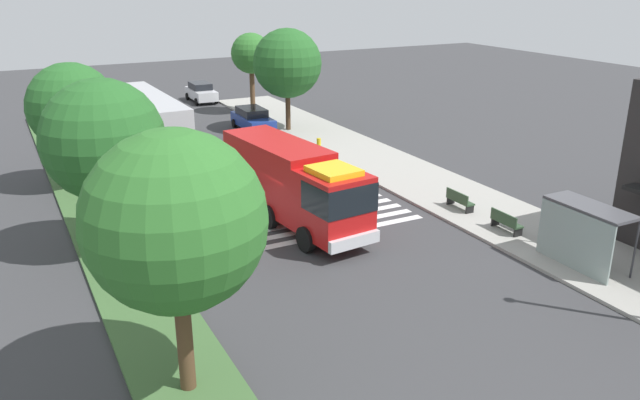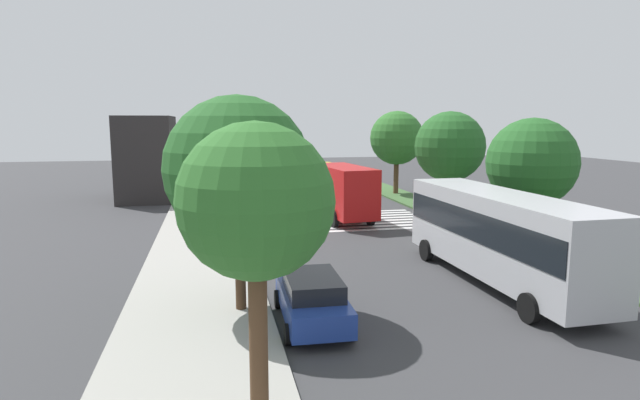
{
  "view_description": "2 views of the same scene",
  "coord_description": "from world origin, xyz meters",
  "px_view_note": "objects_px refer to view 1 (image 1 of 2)",
  "views": [
    {
      "loc": [
        25.0,
        -11.58,
        11.05
      ],
      "look_at": [
        0.63,
        1.05,
        1.21
      ],
      "focal_mm": 35.75,
      "sensor_mm": 36.0,
      "label": 1
    },
    {
      "loc": [
        -34.14,
        8.3,
        6.5
      ],
      "look_at": [
        -0.04,
        1.16,
        1.27
      ],
      "focal_mm": 29.17,
      "sensor_mm": 36.0,
      "label": 2
    }
  ],
  "objects_px": {
    "parked_car_mid": "(253,119)",
    "bus_stop_shelter": "(582,224)",
    "sidewalk_tree_far_west": "(251,54)",
    "sidewalk_tree_west": "(287,63)",
    "transit_bus": "(148,119)",
    "median_tree_far_west": "(72,107)",
    "parked_car_west": "(201,92)",
    "median_tree_west": "(103,141)",
    "fire_truck": "(296,183)",
    "median_tree_center": "(175,222)",
    "fire_hydrant": "(319,143)",
    "bench_west_of_shelter": "(459,200)",
    "bench_near_shelter": "(506,222)"
  },
  "relations": [
    {
      "from": "bench_west_of_shelter",
      "to": "transit_bus",
      "type": "bearing_deg",
      "value": -148.94
    },
    {
      "from": "fire_truck",
      "to": "median_tree_center",
      "type": "xyz_separation_m",
      "value": [
        9.84,
        -7.99,
        3.04
      ]
    },
    {
      "from": "bench_west_of_shelter",
      "to": "median_tree_far_west",
      "type": "height_order",
      "value": "median_tree_far_west"
    },
    {
      "from": "fire_truck",
      "to": "median_tree_far_west",
      "type": "distance_m",
      "value": 13.22
    },
    {
      "from": "sidewalk_tree_far_west",
      "to": "median_tree_west",
      "type": "xyz_separation_m",
      "value": [
        23.19,
        -15.39,
        -0.07
      ]
    },
    {
      "from": "sidewalk_tree_far_west",
      "to": "median_tree_west",
      "type": "relative_size",
      "value": 0.9
    },
    {
      "from": "parked_car_west",
      "to": "bench_west_of_shelter",
      "type": "height_order",
      "value": "parked_car_west"
    },
    {
      "from": "bench_near_shelter",
      "to": "sidewalk_tree_far_west",
      "type": "distance_m",
      "value": 29.5
    },
    {
      "from": "bench_near_shelter",
      "to": "median_tree_west",
      "type": "distance_m",
      "value": 17.43
    },
    {
      "from": "sidewalk_tree_far_west",
      "to": "parked_car_mid",
      "type": "bearing_deg",
      "value": -21.85
    },
    {
      "from": "fire_truck",
      "to": "parked_car_mid",
      "type": "height_order",
      "value": "fire_truck"
    },
    {
      "from": "bus_stop_shelter",
      "to": "parked_car_west",
      "type": "bearing_deg",
      "value": -176.27
    },
    {
      "from": "fire_truck",
      "to": "bus_stop_shelter",
      "type": "height_order",
      "value": "fire_truck"
    },
    {
      "from": "bench_near_shelter",
      "to": "sidewalk_tree_far_west",
      "type": "bearing_deg",
      "value": -179.16
    },
    {
      "from": "median_tree_far_west",
      "to": "median_tree_center",
      "type": "bearing_deg",
      "value": 0.0
    },
    {
      "from": "bench_near_shelter",
      "to": "median_tree_center",
      "type": "xyz_separation_m",
      "value": [
        4.56,
        -15.82,
        4.5
      ]
    },
    {
      "from": "parked_car_mid",
      "to": "bus_stop_shelter",
      "type": "relative_size",
      "value": 1.38
    },
    {
      "from": "fire_truck",
      "to": "median_tree_far_west",
      "type": "height_order",
      "value": "median_tree_far_west"
    },
    {
      "from": "bus_stop_shelter",
      "to": "parked_car_mid",
      "type": "bearing_deg",
      "value": -174.6
    },
    {
      "from": "median_tree_far_west",
      "to": "median_tree_west",
      "type": "xyz_separation_m",
      "value": [
        9.56,
        -0.0,
        0.38
      ]
    },
    {
      "from": "fire_truck",
      "to": "median_tree_far_west",
      "type": "xyz_separation_m",
      "value": [
        -10.27,
        -7.99,
        2.36
      ]
    },
    {
      "from": "parked_car_mid",
      "to": "median_tree_far_west",
      "type": "xyz_separation_m",
      "value": [
        8.15,
        -13.2,
        3.55
      ]
    },
    {
      "from": "transit_bus",
      "to": "bench_near_shelter",
      "type": "xyz_separation_m",
      "value": [
        21.11,
        10.78,
        -1.59
      ]
    },
    {
      "from": "fire_truck",
      "to": "bench_west_of_shelter",
      "type": "bearing_deg",
      "value": 69.21
    },
    {
      "from": "fire_truck",
      "to": "bus_stop_shelter",
      "type": "relative_size",
      "value": 2.79
    },
    {
      "from": "bus_stop_shelter",
      "to": "median_tree_far_west",
      "type": "bearing_deg",
      "value": -141.02
    },
    {
      "from": "parked_car_west",
      "to": "fire_hydrant",
      "type": "height_order",
      "value": "parked_car_west"
    },
    {
      "from": "bench_west_of_shelter",
      "to": "parked_car_west",
      "type": "bearing_deg",
      "value": -175.45
    },
    {
      "from": "bus_stop_shelter",
      "to": "sidewalk_tree_west",
      "type": "bearing_deg",
      "value": -179.08
    },
    {
      "from": "transit_bus",
      "to": "bus_stop_shelter",
      "type": "height_order",
      "value": "transit_bus"
    },
    {
      "from": "bench_west_of_shelter",
      "to": "fire_hydrant",
      "type": "distance_m",
      "value": 13.17
    },
    {
      "from": "parked_car_mid",
      "to": "bus_stop_shelter",
      "type": "height_order",
      "value": "bus_stop_shelter"
    },
    {
      "from": "bench_west_of_shelter",
      "to": "bench_near_shelter",
      "type": "bearing_deg",
      "value": 0.0
    },
    {
      "from": "bus_stop_shelter",
      "to": "fire_hydrant",
      "type": "xyz_separation_m",
      "value": [
        -20.36,
        -0.92,
        -1.4
      ]
    },
    {
      "from": "sidewalk_tree_far_west",
      "to": "sidewalk_tree_west",
      "type": "xyz_separation_m",
      "value": [
        6.96,
        0.0,
        0.07
      ]
    },
    {
      "from": "transit_bus",
      "to": "sidewalk_tree_west",
      "type": "height_order",
      "value": "sidewalk_tree_west"
    },
    {
      "from": "bus_stop_shelter",
      "to": "median_tree_far_west",
      "type": "height_order",
      "value": "median_tree_far_west"
    },
    {
      "from": "median_tree_center",
      "to": "fire_hydrant",
      "type": "distance_m",
      "value": 26.09
    },
    {
      "from": "fire_truck",
      "to": "bench_west_of_shelter",
      "type": "xyz_separation_m",
      "value": [
        2.06,
        7.83,
        -1.46
      ]
    },
    {
      "from": "fire_hydrant",
      "to": "median_tree_far_west",
      "type": "bearing_deg",
      "value": -86.87
    },
    {
      "from": "median_tree_far_west",
      "to": "parked_car_west",
      "type": "bearing_deg",
      "value": 147.45
    },
    {
      "from": "bus_stop_shelter",
      "to": "sidewalk_tree_far_west",
      "type": "xyz_separation_m",
      "value": [
        -33.18,
        -0.42,
        2.98
      ]
    },
    {
      "from": "median_tree_west",
      "to": "median_tree_center",
      "type": "relative_size",
      "value": 0.97
    },
    {
      "from": "parked_car_west",
      "to": "bus_stop_shelter",
      "type": "bearing_deg",
      "value": 4.49
    },
    {
      "from": "fire_truck",
      "to": "median_tree_center",
      "type": "distance_m",
      "value": 13.04
    },
    {
      "from": "transit_bus",
      "to": "fire_hydrant",
      "type": "bearing_deg",
      "value": -116.96
    },
    {
      "from": "parked_car_mid",
      "to": "transit_bus",
      "type": "height_order",
      "value": "transit_bus"
    },
    {
      "from": "bus_stop_shelter",
      "to": "bench_west_of_shelter",
      "type": "xyz_separation_m",
      "value": [
        -7.22,
        0.01,
        -1.3
      ]
    },
    {
      "from": "bus_stop_shelter",
      "to": "sidewalk_tree_west",
      "type": "xyz_separation_m",
      "value": [
        -26.22,
        -0.42,
        3.05
      ]
    },
    {
      "from": "median_tree_west",
      "to": "parked_car_mid",
      "type": "bearing_deg",
      "value": 143.31
    }
  ]
}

